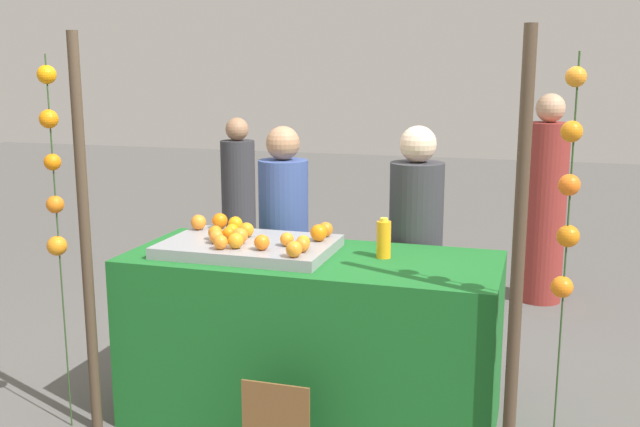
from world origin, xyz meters
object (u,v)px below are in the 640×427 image
Objects in this scene: orange_0 at (220,221)px; juice_bottle at (384,239)px; stall_counter at (312,338)px; vendor_left at (284,257)px; orange_1 at (216,237)px; vendor_right at (415,268)px.

juice_bottle is at bearing -8.66° from orange_0.
stall_counter is 1.27× the size of vendor_left.
orange_1 is at bearing -167.32° from juice_bottle.
vendor_left is 0.98× the size of vendor_right.
stall_counter is 21.88× the size of orange_0.
vendor_left reaches higher than stall_counter.
vendor_right is (0.45, 0.60, 0.27)m from stall_counter.
orange_1 is (-0.49, -0.12, 0.56)m from stall_counter.
orange_1 is at bearing -142.67° from vendor_right.
juice_bottle is 0.61m from vendor_right.
orange_1 is at bearing -166.30° from stall_counter.
orange_1 is 0.05× the size of vendor_left.
juice_bottle reaches higher than orange_1.
vendor_right is at bearing 19.05° from orange_0.
vendor_left reaches higher than juice_bottle.
vendor_left is (0.24, 0.42, -0.31)m from orange_0.
stall_counter is at bearing -126.97° from vendor_right.
orange_0 is 1.01m from juice_bottle.
vendor_right is at bearing -3.13° from vendor_left.
juice_bottle reaches higher than orange_0.
orange_1 is at bearing -68.35° from orange_0.
juice_bottle is 1.00m from vendor_left.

